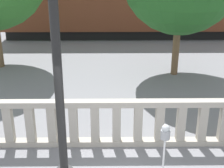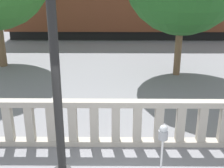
# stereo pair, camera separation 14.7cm
# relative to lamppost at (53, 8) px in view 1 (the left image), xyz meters

# --- Properties ---
(balustrade) EXTENTS (13.16, 0.24, 1.19)m
(balustrade) POSITION_rel_lamppost_xyz_m (1.11, 1.27, -2.90)
(balustrade) COLOR #ADA599
(balustrade) RESTS_ON ground
(lamppost) EXTENTS (0.37, 0.37, 6.84)m
(lamppost) POSITION_rel_lamppost_xyz_m (0.00, 0.00, 0.00)
(lamppost) COLOR black
(lamppost) RESTS_ON ground
(parking_meter) EXTENTS (0.19, 0.19, 1.31)m
(parking_meter) POSITION_rel_lamppost_xyz_m (2.03, -0.11, -2.44)
(parking_meter) COLOR silver
(parking_meter) RESTS_ON ground
(train_near) EXTENTS (19.20, 3.18, 4.47)m
(train_near) POSITION_rel_lamppost_xyz_m (4.60, 13.59, -1.47)
(train_near) COLOR black
(train_near) RESTS_ON ground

